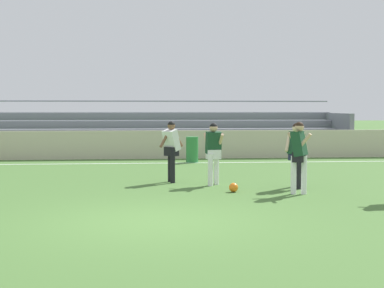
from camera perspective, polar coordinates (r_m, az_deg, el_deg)
The scene contains 10 objects.
ground_plane at distance 10.12m, azimuth -3.97°, elevation -7.75°, with size 160.00×160.00×0.00m, color #477033.
field_line_sideline at distance 20.67m, azimuth -4.55°, elevation -1.93°, with size 44.00×0.12×0.01m, color white.
sideline_wall at distance 22.46m, azimuth -4.60°, elevation -0.07°, with size 48.00×0.16×1.11m, color beige.
bleacher_stand at distance 24.81m, azimuth -5.92°, elevation 1.23°, with size 18.46×3.60×2.35m.
trash_bin at distance 20.90m, azimuth 0.01°, elevation -0.56°, with size 0.45×0.45×0.94m, color #2D7F3D.
player_dark_wide_left at distance 14.38m, azimuth 10.40°, elevation -0.56°, with size 0.66×0.51×1.62m.
player_dark_challenging at distance 13.37m, azimuth 10.66°, elevation -0.71°, with size 0.48×0.65×1.68m.
player_dark_dropping_back at distance 14.67m, azimuth 2.17°, elevation -0.46°, with size 0.47×0.64×1.61m.
player_white_pressing_high at distance 15.25m, azimuth -2.08°, elevation -0.22°, with size 0.68×0.53×1.64m.
soccer_ball at distance 13.59m, azimuth 4.17°, elevation -4.36°, with size 0.22×0.22×0.22m, color orange.
Camera 1 is at (-0.19, -9.92, 1.99)m, focal length 53.31 mm.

